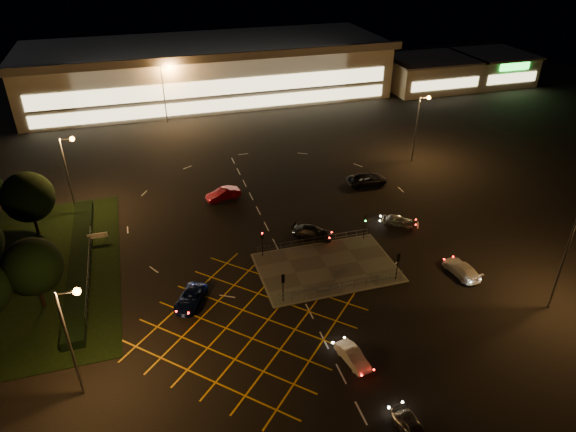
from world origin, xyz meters
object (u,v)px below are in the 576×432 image
object	(u,v)px
car_left_blue	(191,298)
car_approach_white	(462,269)
car_near_silver	(412,427)
car_right_silver	(398,221)
signal_ne	(365,222)
signal_nw	(262,238)
car_queue_white	(353,356)
signal_sw	(283,282)
car_circ_red	(223,194)
car_far_dkgrey	(313,232)
car_east_grey	(367,179)
signal_se	(398,261)

from	to	relation	value
car_left_blue	car_approach_white	distance (m)	27.70
car_near_silver	car_right_silver	distance (m)	29.15
signal_ne	car_left_blue	size ratio (longest dim) A/B	0.68
signal_nw	car_queue_white	world-z (taller)	signal_nw
car_near_silver	car_queue_white	size ratio (longest dim) A/B	1.03
signal_sw	car_near_silver	distance (m)	17.38
car_right_silver	car_circ_red	xyz separation A→B (m)	(-18.89, 12.55, 0.11)
car_circ_red	car_near_silver	bearing A→B (deg)	-4.28
signal_ne	car_far_dkgrey	size ratio (longest dim) A/B	0.67
car_left_blue	car_circ_red	world-z (taller)	car_circ_red
car_far_dkgrey	car_east_grey	size ratio (longest dim) A/B	0.85
signal_nw	car_left_blue	xyz separation A→B (m)	(-8.54, -5.65, -1.73)
signal_nw	signal_ne	xyz separation A→B (m)	(12.00, 0.00, 0.00)
car_queue_white	car_east_grey	bearing A→B (deg)	51.76
signal_ne	car_approach_white	bearing A→B (deg)	-52.45
signal_sw	car_circ_red	xyz separation A→B (m)	(-1.68, 22.27, -1.62)
signal_ne	car_queue_white	size ratio (longest dim) A/B	0.85
signal_sw	car_far_dkgrey	world-z (taller)	signal_sw
car_far_dkgrey	car_circ_red	world-z (taller)	car_circ_red
car_circ_red	car_east_grey	size ratio (longest dim) A/B	0.82
car_near_silver	car_east_grey	world-z (taller)	car_east_grey
car_far_dkgrey	car_circ_red	distance (m)	14.67
car_near_silver	car_circ_red	world-z (taller)	car_circ_red
signal_nw	car_east_grey	size ratio (longest dim) A/B	0.57
car_queue_white	car_right_silver	bearing A→B (deg)	41.75
signal_ne	car_queue_white	bearing A→B (deg)	-116.84
car_left_blue	car_far_dkgrey	world-z (taller)	car_far_dkgrey
signal_sw	car_east_grey	distance (m)	27.64
car_near_silver	car_approach_white	world-z (taller)	car_approach_white
car_queue_white	car_right_silver	world-z (taller)	car_right_silver
car_far_dkgrey	car_east_grey	world-z (taller)	car_east_grey
signal_nw	signal_ne	size ratio (longest dim) A/B	1.00
car_near_silver	car_right_silver	world-z (taller)	car_near_silver
car_left_blue	car_east_grey	size ratio (longest dim) A/B	0.83
car_left_blue	car_far_dkgrey	bearing A→B (deg)	55.54
car_queue_white	car_left_blue	world-z (taller)	car_left_blue
car_approach_white	car_left_blue	bearing A→B (deg)	-13.36
car_far_dkgrey	car_approach_white	distance (m)	16.70
car_right_silver	car_queue_white	bearing A→B (deg)	173.49
signal_sw	signal_se	xyz separation A→B (m)	(12.00, 0.00, 0.00)
signal_se	car_near_silver	size ratio (longest dim) A/B	0.82
signal_sw	car_approach_white	bearing A→B (deg)	176.82
signal_se	car_right_silver	xyz separation A→B (m)	(5.21, 9.72, -1.73)
signal_nw	car_circ_red	distance (m)	14.47
signal_sw	signal_se	world-z (taller)	same
car_far_dkgrey	car_east_grey	xyz separation A→B (m)	(11.64, 10.66, 0.09)
car_approach_white	signal_nw	bearing A→B (deg)	-31.83
car_queue_white	car_circ_red	xyz separation A→B (m)	(-5.07, 31.30, 0.14)
signal_sw	car_near_silver	size ratio (longest dim) A/B	0.82
car_left_blue	car_east_grey	bearing A→B (deg)	62.89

